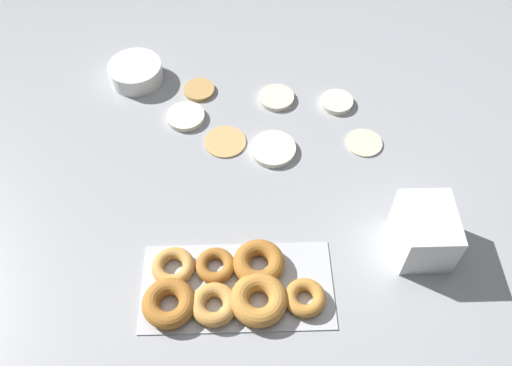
% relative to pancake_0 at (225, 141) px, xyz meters
% --- Properties ---
extents(ground_plane, '(3.00, 3.00, 0.00)m').
position_rel_pancake_0_xyz_m(ground_plane, '(0.12, -0.05, -0.00)').
color(ground_plane, '#9EA0A5').
extents(pancake_0, '(0.10, 0.10, 0.01)m').
position_rel_pancake_0_xyz_m(pancake_0, '(0.00, 0.00, 0.00)').
color(pancake_0, tan).
rests_on(pancake_0, ground_plane).
extents(pancake_1, '(0.09, 0.09, 0.01)m').
position_rel_pancake_0_xyz_m(pancake_1, '(0.35, -0.01, 0.00)').
color(pancake_1, beige).
rests_on(pancake_1, ground_plane).
extents(pancake_2, '(0.09, 0.09, 0.01)m').
position_rel_pancake_0_xyz_m(pancake_2, '(0.14, 0.15, 0.00)').
color(pancake_2, beige).
rests_on(pancake_2, ground_plane).
extents(pancake_3, '(0.09, 0.09, 0.01)m').
position_rel_pancake_0_xyz_m(pancake_3, '(0.29, 0.13, 0.00)').
color(pancake_3, silver).
rests_on(pancake_3, ground_plane).
extents(pancake_4, '(0.11, 0.11, 0.01)m').
position_rel_pancake_0_xyz_m(pancake_4, '(0.12, -0.03, 0.00)').
color(pancake_4, silver).
rests_on(pancake_4, ground_plane).
extents(pancake_5, '(0.10, 0.10, 0.01)m').
position_rel_pancake_0_xyz_m(pancake_5, '(-0.10, 0.08, 0.00)').
color(pancake_5, silver).
rests_on(pancake_5, ground_plane).
extents(pancake_6, '(0.08, 0.08, 0.01)m').
position_rel_pancake_0_xyz_m(pancake_6, '(-0.07, 0.18, 0.00)').
color(pancake_6, tan).
rests_on(pancake_6, ground_plane).
extents(donut_tray, '(0.40, 0.20, 0.04)m').
position_rel_pancake_0_xyz_m(donut_tray, '(0.01, -0.40, 0.01)').
color(donut_tray, silver).
rests_on(donut_tray, ground_plane).
extents(batter_bowl, '(0.14, 0.14, 0.05)m').
position_rel_pancake_0_xyz_m(batter_bowl, '(-0.24, 0.24, 0.02)').
color(batter_bowl, white).
rests_on(batter_bowl, ground_plane).
extents(container_stack, '(0.11, 0.14, 0.12)m').
position_rel_pancake_0_xyz_m(container_stack, '(0.42, -0.31, 0.05)').
color(container_stack, white).
rests_on(container_stack, ground_plane).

